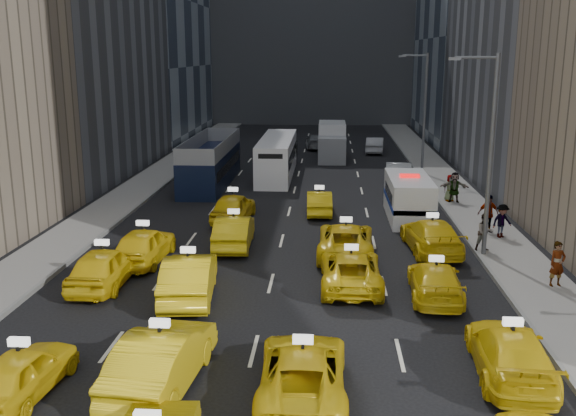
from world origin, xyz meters
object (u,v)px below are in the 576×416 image
city_bus (277,157)px  box_truck (332,142)px  double_decker (211,161)px  nypd_van (409,199)px  pedestrian_0 (557,264)px

city_bus → box_truck: 9.13m
double_decker → city_bus: 5.54m
double_decker → nypd_van: bearing=-35.3°
city_bus → box_truck: size_ratio=1.64×
nypd_van → pedestrian_0: (4.43, -10.77, -0.09)m
nypd_van → double_decker: 15.41m
city_bus → pedestrian_0: bearing=-65.4°
pedestrian_0 → nypd_van: bearing=98.1°
nypd_van → city_bus: bearing=132.0°
double_decker → pedestrian_0: size_ratio=6.30×
city_bus → pedestrian_0: (12.72, -22.96, -0.38)m
nypd_van → pedestrian_0: nypd_van is taller
city_bus → pedestrian_0: city_bus is taller
city_bus → pedestrian_0: size_ratio=6.31×
nypd_van → double_decker: (-12.66, 8.78, 0.48)m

